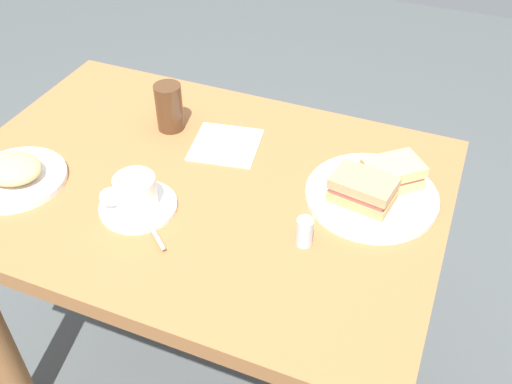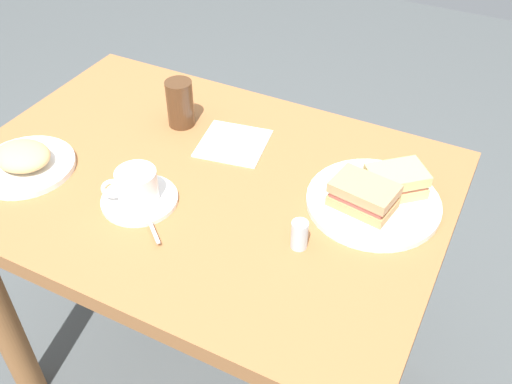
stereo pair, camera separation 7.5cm
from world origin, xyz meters
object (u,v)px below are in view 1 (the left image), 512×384
object	(u,v)px
sandwich_back	(393,174)
napkin	(226,145)
side_plate	(16,179)
coffee_saucer	(138,206)
coffee_cup	(135,191)
dining_table	(200,230)
sandwich_plate	(371,196)
sandwich_front	(363,189)
salt_shaker	(305,232)
spoon	(151,227)
drinking_glass	(169,107)

from	to	relation	value
sandwich_back	napkin	xyz separation A→B (m)	(0.39, -0.01, -0.04)
sandwich_back	side_plate	distance (m)	0.80
coffee_saucer	coffee_cup	xyz separation A→B (m)	(0.00, 0.00, 0.04)
dining_table	sandwich_plate	world-z (taller)	sandwich_plate
sandwich_front	salt_shaker	size ratio (longest dim) A/B	2.24
sandwich_back	salt_shaker	size ratio (longest dim) A/B	2.29
sandwich_plate	salt_shaker	xyz separation A→B (m)	(0.09, 0.18, 0.02)
coffee_cup	sandwich_back	bearing A→B (deg)	-151.27
napkin	sandwich_back	bearing A→B (deg)	178.23
spoon	side_plate	size ratio (longest dim) A/B	0.39
spoon	drinking_glass	xyz separation A→B (m)	(0.14, -0.33, 0.04)
coffee_saucer	napkin	distance (m)	0.27
dining_table	sandwich_back	size ratio (longest dim) A/B	7.61
coffee_cup	sandwich_plate	bearing A→B (deg)	-154.05
coffee_saucer	side_plate	size ratio (longest dim) A/B	0.74
salt_shaker	drinking_glass	bearing A→B (deg)	-30.59
sandwich_plate	spoon	bearing A→B (deg)	34.80
spoon	salt_shaker	size ratio (longest dim) A/B	1.38
dining_table	side_plate	world-z (taller)	side_plate
drinking_glass	dining_table	bearing A→B (deg)	132.68
dining_table	spoon	distance (m)	0.24
coffee_saucer	sandwich_plate	bearing A→B (deg)	-154.10
coffee_saucer	salt_shaker	world-z (taller)	salt_shaker
sandwich_plate	sandwich_front	distance (m)	0.05
sandwich_front	coffee_saucer	distance (m)	0.45
sandwich_front	coffee_cup	bearing A→B (deg)	23.53
dining_table	sandwich_plate	size ratio (longest dim) A/B	3.86
coffee_saucer	salt_shaker	bearing A→B (deg)	-174.57
salt_shaker	napkin	bearing A→B (deg)	-40.74
sandwich_back	drinking_glass	xyz separation A→B (m)	(0.54, -0.03, 0.02)
side_plate	drinking_glass	world-z (taller)	drinking_glass
dining_table	side_plate	xyz separation A→B (m)	(0.35, 0.15, 0.16)
coffee_saucer	side_plate	world-z (taller)	side_plate
sandwich_front	coffee_saucer	bearing A→B (deg)	23.47
sandwich_plate	drinking_glass	bearing A→B (deg)	-8.05
drinking_glass	sandwich_back	bearing A→B (deg)	176.90
side_plate	napkin	xyz separation A→B (m)	(-0.36, -0.29, -0.01)
sandwich_plate	sandwich_back	world-z (taller)	sandwich_back
sandwich_plate	coffee_cup	size ratio (longest dim) A/B	2.73
dining_table	napkin	size ratio (longest dim) A/B	7.02
dining_table	sandwich_back	xyz separation A→B (m)	(-0.39, -0.13, 0.19)
spoon	napkin	distance (m)	0.31
side_plate	salt_shaker	distance (m)	0.63
sandwich_front	coffee_cup	world-z (taller)	coffee_cup
sandwich_front	dining_table	bearing A→B (deg)	9.31
dining_table	napkin	distance (m)	0.21
sandwich_back	drinking_glass	bearing A→B (deg)	-3.10
sandwich_plate	coffee_cup	world-z (taller)	coffee_cup
coffee_cup	drinking_glass	bearing A→B (deg)	-74.99
dining_table	side_plate	distance (m)	0.42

